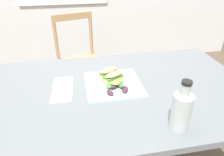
# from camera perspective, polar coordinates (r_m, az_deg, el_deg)

# --- Properties ---
(dining_table) EXTENTS (1.33, 0.81, 0.74)m
(dining_table) POSITION_cam_1_polar(r_m,az_deg,el_deg) (1.11, 2.01, -8.36)
(dining_table) COLOR slate
(dining_table) RESTS_ON ground
(chair_wooden_far) EXTENTS (0.49, 0.49, 0.87)m
(chair_wooden_far) POSITION_cam_1_polar(r_m,az_deg,el_deg) (1.99, -8.62, 4.34)
(chair_wooden_far) COLOR tan
(chair_wooden_far) RESTS_ON ground
(plate_lunch) EXTENTS (0.28, 0.28, 0.01)m
(plate_lunch) POSITION_cam_1_polar(r_m,az_deg,el_deg) (1.06, 0.40, -1.77)
(plate_lunch) COLOR silver
(plate_lunch) RESTS_ON dining_table
(sandwich_half_front) EXTENTS (0.11, 0.09, 0.06)m
(sandwich_half_front) POSITION_cam_1_polar(r_m,az_deg,el_deg) (1.06, 0.57, 0.31)
(sandwich_half_front) COLOR #DBB270
(sandwich_half_front) RESTS_ON plate_lunch
(sandwich_half_back) EXTENTS (0.11, 0.09, 0.06)m
(sandwich_half_back) POSITION_cam_1_polar(r_m,az_deg,el_deg) (1.10, -0.87, 1.46)
(sandwich_half_back) COLOR #DBB270
(sandwich_half_back) RESTS_ON plate_lunch
(salad_mixed_greens) EXTENTS (0.12, 0.14, 0.04)m
(salad_mixed_greens) POSITION_cam_1_polar(r_m,az_deg,el_deg) (1.02, 1.29, -1.93)
(salad_mixed_greens) COLOR #4C2338
(salad_mixed_greens) RESTS_ON plate_lunch
(napkin_folded) EXTENTS (0.11, 0.23, 0.00)m
(napkin_folded) POSITION_cam_1_polar(r_m,az_deg,el_deg) (1.06, -13.29, -2.88)
(napkin_folded) COLOR silver
(napkin_folded) RESTS_ON dining_table
(fork_on_napkin) EXTENTS (0.03, 0.19, 0.00)m
(fork_on_napkin) POSITION_cam_1_polar(r_m,az_deg,el_deg) (1.07, -13.23, -2.22)
(fork_on_napkin) COLOR silver
(fork_on_napkin) RESTS_ON napkin_folded
(bottle_cold_brew) EXTENTS (0.07, 0.07, 0.20)m
(bottle_cold_brew) POSITION_cam_1_polar(r_m,az_deg,el_deg) (0.82, 18.20, -8.86)
(bottle_cold_brew) COLOR black
(bottle_cold_brew) RESTS_ON dining_table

